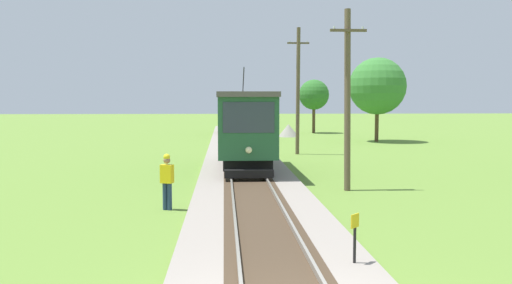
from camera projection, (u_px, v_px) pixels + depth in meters
red_tram at (245, 127)px, 25.05m from camera, size 2.60×8.54×4.79m
freight_car at (234, 119)px, 53.12m from camera, size 2.40×5.20×2.31m
utility_pole_near_tram at (347, 98)px, 19.88m from camera, size 1.40×0.59×6.94m
utility_pole_mid at (298, 90)px, 33.15m from camera, size 1.40×0.50×8.06m
trackside_signal_marker at (355, 239)px, 10.45m from camera, size 0.21×0.21×1.18m
gravel_pile at (288, 130)px, 49.76m from camera, size 2.01×2.01×1.22m
track_worker at (167, 179)px, 16.36m from camera, size 0.44×0.36×1.78m
tree_right_near at (314, 95)px, 55.22m from camera, size 3.21×3.21×5.69m
tree_left_far at (377, 86)px, 43.51m from camera, size 4.77×4.77×7.05m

